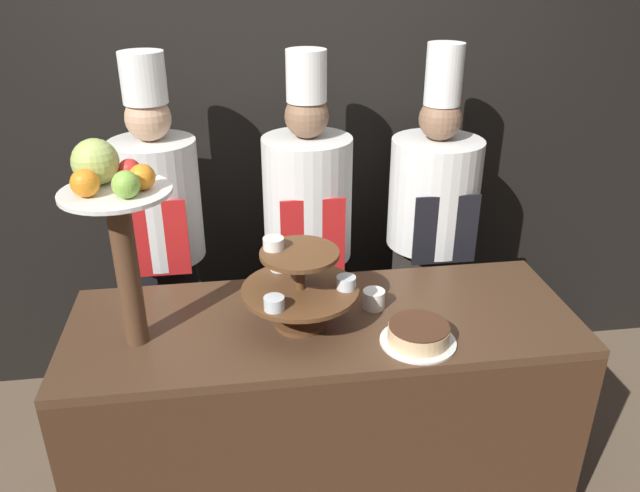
% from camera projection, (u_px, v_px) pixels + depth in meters
% --- Properties ---
extents(wall_back, '(10.00, 0.06, 2.80)m').
position_uv_depth(wall_back, '(293.00, 116.00, 3.03)').
color(wall_back, black).
rests_on(wall_back, ground_plane).
extents(buffet_counter, '(1.88, 0.68, 0.90)m').
position_uv_depth(buffet_counter, '(323.00, 413.00, 2.51)').
color(buffet_counter, '#422819').
rests_on(buffet_counter, ground_plane).
extents(tiered_stand, '(0.42, 0.42, 0.34)m').
position_uv_depth(tiered_stand, '(299.00, 283.00, 2.21)').
color(tiered_stand, brown).
rests_on(tiered_stand, buffet_counter).
extents(fruit_pedestal, '(0.35, 0.35, 0.71)m').
position_uv_depth(fruit_pedestal, '(114.00, 207.00, 1.98)').
color(fruit_pedestal, brown).
rests_on(fruit_pedestal, buffet_counter).
extents(cake_round, '(0.27, 0.27, 0.07)m').
position_uv_depth(cake_round, '(418.00, 334.00, 2.16)').
color(cake_round, white).
rests_on(cake_round, buffet_counter).
extents(cup_white, '(0.08, 0.08, 0.07)m').
position_uv_depth(cup_white, '(374.00, 299.00, 2.37)').
color(cup_white, white).
rests_on(cup_white, buffet_counter).
extents(chef_left, '(0.37, 0.37, 1.78)m').
position_uv_depth(chef_left, '(162.00, 234.00, 2.79)').
color(chef_left, black).
rests_on(chef_left, ground_plane).
extents(chef_center_left, '(0.40, 0.40, 1.77)m').
position_uv_depth(chef_center_left, '(308.00, 231.00, 2.88)').
color(chef_center_left, black).
rests_on(chef_center_left, ground_plane).
extents(chef_center_right, '(0.42, 0.42, 1.79)m').
position_uv_depth(chef_center_right, '(431.00, 227.00, 2.96)').
color(chef_center_right, '#38332D').
rests_on(chef_center_right, ground_plane).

